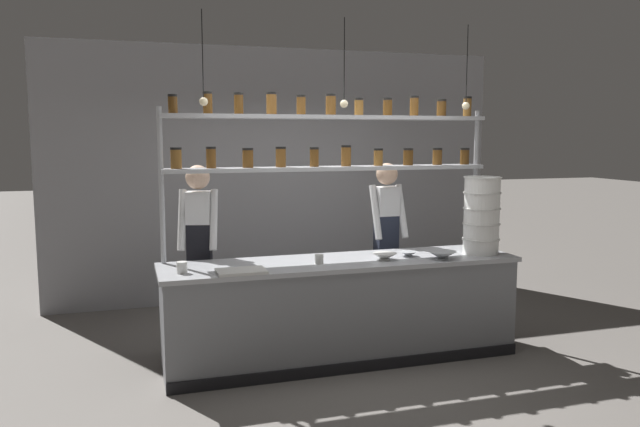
% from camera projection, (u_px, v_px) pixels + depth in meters
% --- Properties ---
extents(ground_plane, '(40.00, 40.00, 0.00)m').
position_uv_depth(ground_plane, '(341.00, 359.00, 5.72)').
color(ground_plane, slate).
extents(back_wall, '(5.64, 0.12, 3.09)m').
position_uv_depth(back_wall, '(279.00, 175.00, 7.77)').
color(back_wall, '#939399').
rests_on(back_wall, ground_plane).
extents(prep_counter, '(3.24, 0.76, 0.92)m').
position_uv_depth(prep_counter, '(342.00, 310.00, 5.66)').
color(prep_counter, gray).
rests_on(prep_counter, ground_plane).
extents(spice_shelf_unit, '(3.12, 0.28, 2.42)m').
position_uv_depth(spice_shelf_unit, '(330.00, 147.00, 5.79)').
color(spice_shelf_unit, '#ADAFB5').
rests_on(spice_shelf_unit, ground_plane).
extents(chef_left, '(0.41, 0.34, 1.76)m').
position_uv_depth(chef_left, '(199.00, 244.00, 5.80)').
color(chef_left, black).
rests_on(chef_left, ground_plane).
extents(chef_center, '(0.36, 0.30, 1.75)m').
position_uv_depth(chef_center, '(386.00, 234.00, 6.47)').
color(chef_center, black).
rests_on(chef_center, ground_plane).
extents(container_stack, '(0.35, 0.35, 0.73)m').
position_uv_depth(container_stack, '(482.00, 215.00, 5.87)').
color(container_stack, white).
rests_on(container_stack, prep_counter).
extents(cutting_board, '(0.40, 0.26, 0.02)m').
position_uv_depth(cutting_board, '(241.00, 271.00, 5.09)').
color(cutting_board, silver).
rests_on(cutting_board, prep_counter).
extents(prep_bowl_near_left, '(0.17, 0.17, 0.05)m').
position_uv_depth(prep_bowl_near_left, '(408.00, 254.00, 5.77)').
color(prep_bowl_near_left, '#B2B7BC').
rests_on(prep_bowl_near_left, prep_counter).
extents(prep_bowl_center_front, '(0.22, 0.22, 0.06)m').
position_uv_depth(prep_bowl_center_front, '(385.00, 257.00, 5.61)').
color(prep_bowl_center_front, silver).
rests_on(prep_bowl_center_front, prep_counter).
extents(prep_bowl_center_back, '(0.26, 0.26, 0.07)m').
position_uv_depth(prep_bowl_center_back, '(442.00, 255.00, 5.64)').
color(prep_bowl_center_back, '#B2B7BC').
rests_on(prep_bowl_center_back, prep_counter).
extents(serving_cup_front, '(0.09, 0.09, 0.09)m').
position_uv_depth(serving_cup_front, '(182.00, 267.00, 5.06)').
color(serving_cup_front, silver).
rests_on(serving_cup_front, prep_counter).
extents(serving_cup_by_board, '(0.08, 0.08, 0.08)m').
position_uv_depth(serving_cup_by_board, '(319.00, 259.00, 5.43)').
color(serving_cup_by_board, silver).
rests_on(serving_cup_by_board, prep_counter).
extents(pendant_light_row, '(2.49, 0.07, 0.77)m').
position_uv_depth(pendant_light_row, '(344.00, 99.00, 5.43)').
color(pendant_light_row, black).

